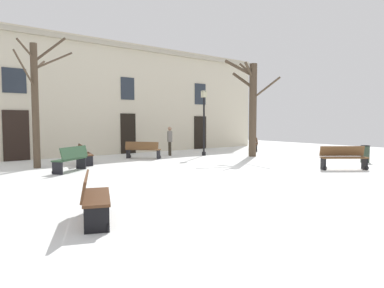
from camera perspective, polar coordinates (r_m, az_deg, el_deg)
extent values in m
plane|color=white|center=(12.90, 4.34, -4.40)|extent=(33.23, 33.23, 0.00)
cube|color=beige|center=(19.64, -11.90, 7.74)|extent=(20.77, 0.40, 6.40)
cube|color=#B1A993|center=(19.84, -11.69, 16.32)|extent=(20.77, 0.30, 0.24)
cube|color=black|center=(17.67, -28.18, 1.31)|extent=(1.14, 0.08, 2.40)
cube|color=#262D38|center=(17.76, -28.45, 9.65)|extent=(1.03, 0.06, 1.16)
cube|color=black|center=(19.50, -11.01, 1.79)|extent=(0.93, 0.08, 2.33)
cube|color=#262D38|center=(19.58, -11.11, 9.41)|extent=(0.84, 0.06, 1.27)
cube|color=black|center=(22.45, 1.41, 1.99)|extent=(1.01, 0.08, 2.22)
cube|color=#262D38|center=(22.51, 1.43, 8.64)|extent=(0.91, 0.06, 1.40)
cylinder|color=#4C3D2D|center=(17.83, 10.51, 5.75)|extent=(0.40, 0.40, 4.91)
cylinder|color=#4C3D2D|center=(18.59, 9.45, 12.59)|extent=(0.46, 1.36, 0.91)
cylinder|color=#4C3D2D|center=(18.05, 8.19, 12.88)|extent=(1.18, 1.25, 0.97)
cylinder|color=#4C3D2D|center=(17.60, 12.74, 9.45)|extent=(0.51, 1.50, 1.07)
cylinder|color=#4C3D2D|center=(18.25, 8.85, 10.82)|extent=(0.47, 1.30, 0.98)
cylinder|color=#4C3D2D|center=(17.73, 9.93, 12.36)|extent=(0.82, 0.24, 0.89)
cylinder|color=#4C3D2D|center=(14.54, -25.53, 5.92)|extent=(0.27, 0.27, 4.94)
cylinder|color=#4C3D2D|center=(14.72, -22.91, 13.16)|extent=(1.43, 0.44, 0.80)
cylinder|color=#4C3D2D|center=(14.13, -27.04, 11.41)|extent=(0.94, 0.99, 1.27)
cylinder|color=#4C3D2D|center=(14.46, -26.91, 14.50)|extent=(0.76, 0.63, 0.63)
cylinder|color=#4C3D2D|center=(15.11, -24.97, 12.18)|extent=(0.65, 0.81, 0.58)
cylinder|color=#4C3D2D|center=(15.02, -23.43, 14.78)|extent=(1.33, 0.23, 1.19)
cylinder|color=black|center=(18.01, 2.08, 3.03)|extent=(0.10, 0.10, 3.17)
cylinder|color=black|center=(18.09, 2.07, -1.68)|extent=(0.22, 0.22, 0.20)
cube|color=beige|center=(18.06, 2.09, 8.64)|extent=(0.24, 0.24, 0.36)
cone|color=black|center=(18.08, 2.10, 9.20)|extent=(0.30, 0.30, 0.14)
cylinder|color=#2D3D2D|center=(16.90, 27.82, -1.59)|extent=(0.37, 0.37, 0.75)
torus|color=black|center=(16.87, 27.86, -0.27)|extent=(0.40, 0.40, 0.04)
cube|color=#51331E|center=(21.48, 10.61, 0.02)|extent=(1.64, 1.59, 0.05)
cube|color=#51331E|center=(21.48, 11.16, 0.64)|extent=(1.40, 1.34, 0.39)
cube|color=black|center=(22.35, 10.53, -0.38)|extent=(0.32, 0.34, 0.43)
torus|color=black|center=(22.36, 10.08, -0.72)|extent=(0.14, 0.14, 0.17)
cube|color=black|center=(20.65, 10.67, -0.73)|extent=(0.32, 0.34, 0.43)
torus|color=black|center=(20.65, 10.18, -1.10)|extent=(0.14, 0.14, 0.17)
cube|color=#51331E|center=(15.13, -17.98, -1.65)|extent=(0.80, 1.68, 0.05)
cube|color=#51331E|center=(15.08, -18.77, -0.80)|extent=(0.44, 1.60, 0.38)
cube|color=black|center=(14.41, -17.59, -2.81)|extent=(0.41, 0.15, 0.45)
torus|color=black|center=(14.45, -16.88, -3.35)|extent=(0.07, 0.17, 0.17)
cube|color=black|center=(15.89, -18.29, -2.21)|extent=(0.41, 0.15, 0.45)
torus|color=black|center=(15.93, -17.65, -2.70)|extent=(0.07, 0.17, 0.17)
cube|color=#51331E|center=(6.47, -16.16, -8.77)|extent=(1.00, 1.57, 0.05)
cube|color=#51331E|center=(6.43, -18.09, -6.80)|extent=(0.67, 1.44, 0.38)
cube|color=black|center=(5.86, -16.19, -12.46)|extent=(0.41, 0.21, 0.46)
torus|color=black|center=(5.90, -14.36, -13.83)|extent=(0.09, 0.17, 0.17)
cube|color=black|center=(7.20, -16.07, -9.36)|extent=(0.41, 0.21, 0.46)
torus|color=black|center=(7.24, -14.60, -10.49)|extent=(0.09, 0.17, 0.17)
cube|color=brown|center=(16.72, -8.47, -0.93)|extent=(1.40, 1.63, 0.05)
cube|color=brown|center=(16.54, -8.73, -0.23)|extent=(1.17, 1.45, 0.35)
cube|color=black|center=(16.45, -5.84, -1.80)|extent=(0.33, 0.27, 0.46)
torus|color=black|center=(16.61, -5.65, -2.27)|extent=(0.13, 0.15, 0.17)
cube|color=black|center=(17.08, -11.00, -1.64)|extent=(0.33, 0.27, 0.46)
torus|color=black|center=(17.23, -10.77, -2.09)|extent=(0.13, 0.15, 0.17)
cube|color=#2D4C33|center=(13.04, -20.43, -2.47)|extent=(1.49, 1.28, 0.05)
cube|color=#2D4C33|center=(12.89, -19.72, -1.37)|extent=(1.31, 1.04, 0.43)
cube|color=black|center=(13.64, -18.67, -3.15)|extent=(0.29, 0.36, 0.47)
torus|color=black|center=(13.76, -19.26, -3.76)|extent=(0.15, 0.13, 0.17)
cube|color=black|center=(12.50, -22.30, -3.87)|extent=(0.29, 0.36, 0.47)
torus|color=black|center=(12.63, -22.91, -4.52)|extent=(0.15, 0.13, 0.17)
cube|color=brown|center=(14.02, 24.87, -2.15)|extent=(1.66, 1.37, 0.05)
cube|color=brown|center=(14.17, 24.56, -1.12)|extent=(1.48, 1.13, 0.40)
cube|color=black|center=(13.70, 21.80, -3.19)|extent=(0.27, 0.34, 0.47)
torus|color=black|center=(13.58, 22.05, -3.92)|extent=(0.16, 0.12, 0.17)
cube|color=black|center=(14.43, 27.74, -3.02)|extent=(0.27, 0.34, 0.47)
torus|color=black|center=(14.31, 28.03, -3.71)|extent=(0.16, 0.12, 0.17)
cylinder|color=#2D271E|center=(17.98, -3.83, -0.83)|extent=(0.14, 0.14, 0.76)
cylinder|color=#2D271E|center=(18.16, -3.91, -0.78)|extent=(0.14, 0.14, 0.76)
cube|color=slate|center=(18.03, -3.88, 1.32)|extent=(0.36, 0.44, 0.58)
sphere|color=#9E755B|center=(18.01, -3.89, 2.67)|extent=(0.21, 0.21, 0.21)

